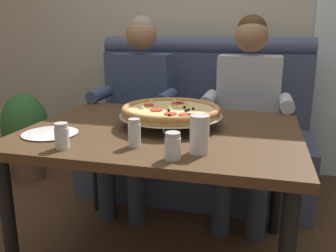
% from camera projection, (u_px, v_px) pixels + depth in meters
% --- Properties ---
extents(back_wall_with_window, '(6.00, 0.12, 2.80)m').
position_uv_depth(back_wall_with_window, '(212.00, 3.00, 2.99)').
color(back_wall_with_window, '#BCB29E').
rests_on(back_wall_with_window, ground_plane).
extents(booth_bench, '(1.62, 0.78, 1.13)m').
position_uv_depth(booth_bench, '(197.00, 137.00, 2.71)').
color(booth_bench, '#424C6B').
rests_on(booth_bench, ground_plane).
extents(dining_table, '(1.28, 1.00, 0.72)m').
position_uv_depth(dining_table, '(162.00, 144.00, 1.74)').
color(dining_table, '#4C331E').
rests_on(dining_table, ground_plane).
extents(diner_left, '(0.54, 0.64, 1.27)m').
position_uv_depth(diner_left, '(139.00, 101.00, 2.47)').
color(diner_left, '#2D3342').
rests_on(diner_left, ground_plane).
extents(diner_right, '(0.54, 0.64, 1.27)m').
position_uv_depth(diner_right, '(247.00, 106.00, 2.29)').
color(diner_right, '#2D3342').
rests_on(diner_right, ground_plane).
extents(pizza, '(0.50, 0.50, 0.11)m').
position_uv_depth(pizza, '(171.00, 111.00, 1.74)').
color(pizza, silver).
rests_on(pizza, dining_table).
extents(shaker_pepper_flakes, '(0.06, 0.06, 0.10)m').
position_uv_depth(shaker_pepper_flakes, '(62.00, 138.00, 1.42)').
color(shaker_pepper_flakes, white).
rests_on(shaker_pepper_flakes, dining_table).
extents(shaker_oregano, '(0.05, 0.05, 0.11)m').
position_uv_depth(shaker_oregano, '(134.00, 135.00, 1.44)').
color(shaker_oregano, white).
rests_on(shaker_oregano, dining_table).
extents(shaker_parmesan, '(0.06, 0.06, 0.10)m').
position_uv_depth(shaker_parmesan, '(173.00, 148.00, 1.30)').
color(shaker_parmesan, white).
rests_on(shaker_parmesan, dining_table).
extents(plate_near_left, '(0.25, 0.25, 0.02)m').
position_uv_depth(plate_near_left, '(50.00, 132.00, 1.62)').
color(plate_near_left, white).
rests_on(plate_near_left, dining_table).
extents(drinking_glass, '(0.08, 0.08, 0.15)m').
position_uv_depth(drinking_glass, '(199.00, 137.00, 1.36)').
color(drinking_glass, silver).
rests_on(drinking_glass, dining_table).
extents(potted_plant, '(0.36, 0.36, 0.70)m').
position_uv_depth(potted_plant, '(26.00, 132.00, 2.88)').
color(potted_plant, brown).
rests_on(potted_plant, ground_plane).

